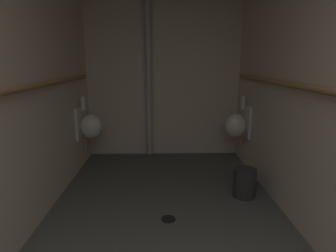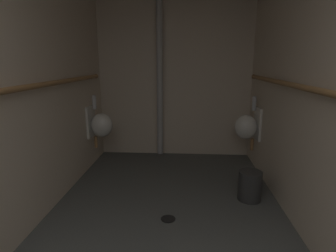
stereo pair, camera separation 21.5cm
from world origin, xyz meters
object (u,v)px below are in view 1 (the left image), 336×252
Objects in this scene: standpipe_back_wall at (148,69)px; waste_bin at (245,183)px; urinal_left_mid at (90,126)px; urinal_right_mid at (237,125)px; floor_drain at (168,219)px.

standpipe_back_wall reaches higher than waste_bin.
waste_bin is (1.10, -1.41, -1.20)m from standpipe_back_wall.
urinal_left_mid reaches higher than waste_bin.
urinal_right_mid reaches higher than waste_bin.
urinal_right_mid is 1.81m from floor_drain.
standpipe_back_wall is 2.16m from waste_bin.
standpipe_back_wall is at bearing 31.25° from urinal_left_mid.
urinal_left_mid is 2.16m from waste_bin.
floor_drain is at bearing -152.70° from waste_bin.
standpipe_back_wall is at bearing 97.53° from floor_drain.
floor_drain is 0.98m from waste_bin.
urinal_left_mid is 1.21m from standpipe_back_wall.
standpipe_back_wall reaches higher than urinal_right_mid.
urinal_left_mid is at bearing 127.44° from floor_drain.
urinal_left_mid reaches higher than floor_drain.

